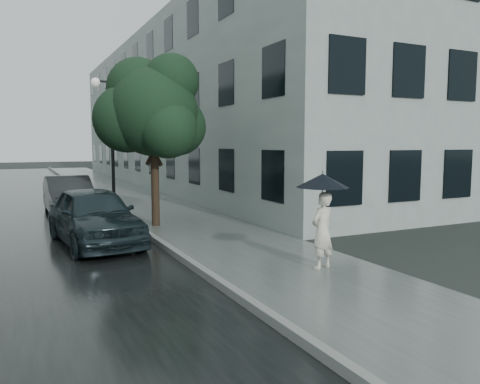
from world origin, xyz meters
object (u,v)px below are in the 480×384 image
car_far (69,195)px  lamp_post (108,136)px  pedestrian (322,230)px  street_tree (153,111)px  car_near (94,216)px

car_far → lamp_post: bearing=3.0°
lamp_post → car_far: 2.56m
pedestrian → street_tree: 7.23m
street_tree → pedestrian: bearing=-75.6°
pedestrian → car_near: 5.81m
lamp_post → car_near: 6.13m
lamp_post → car_far: bearing=179.1°
lamp_post → car_near: lamp_post is taller
street_tree → car_far: 4.94m
pedestrian → street_tree: street_tree is taller
street_tree → lamp_post: (-0.73, 3.51, -0.73)m
car_near → street_tree: bearing=38.6°
street_tree → lamp_post: 3.66m
lamp_post → street_tree: bearing=-83.2°
car_near → pedestrian: bearing=-54.9°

